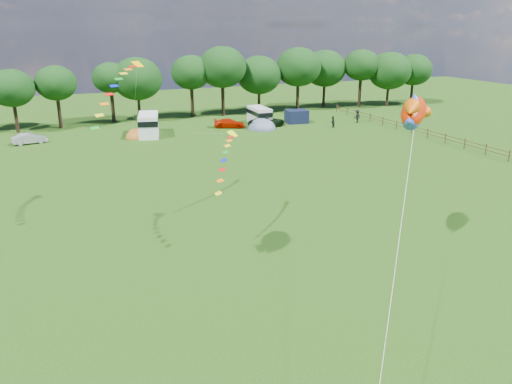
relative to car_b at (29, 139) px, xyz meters
name	(u,v)px	position (x,y,z in m)	size (l,w,h in m)	color
ground_plane	(323,324)	(12.88, -45.56, -0.62)	(180.00, 180.00, 0.00)	black
tree_line	(163,75)	(18.19, 9.43, 5.73)	(102.98, 10.98, 10.27)	black
fence	(404,126)	(44.88, -11.06, 0.08)	(0.12, 33.12, 1.20)	#472D19
car_b	(29,139)	(0.00, 0.00, 0.00)	(1.32, 3.52, 1.24)	#989BA1
car_c	(229,123)	(24.78, 0.06, -0.02)	(1.67, 3.98, 1.19)	#AD1600
car_d	(267,122)	(29.59, -1.59, 0.13)	(2.49, 5.50, 1.50)	black
campervan_c	(149,124)	(13.77, -0.85, 0.85)	(3.54, 5.97, 2.74)	white
campervan_d	(259,115)	(29.43, 0.66, 0.66)	(2.27, 4.94, 2.38)	silver
tent_orange	(138,137)	(12.23, -1.46, -0.60)	(2.91, 3.19, 2.28)	orange
tent_greyblue	(262,129)	(28.44, -2.50, -0.60)	(3.78, 4.14, 2.82)	slate
awning_navy	(297,116)	(34.72, -0.32, 0.28)	(2.89, 2.35, 1.81)	black
fish_kite	(413,112)	(21.05, -40.66, 7.95)	(3.62, 3.53, 2.14)	red
streamer_kite_b	(120,83)	(7.06, -27.93, 8.84)	(4.40, 4.72, 3.84)	#FCBB03
streamer_kite_c	(227,152)	(12.55, -33.58, 4.88)	(3.19, 4.94, 2.80)	#F2FD0B
walker_a	(332,122)	(37.59, -5.30, 0.15)	(0.75, 0.46, 1.55)	black
walker_b	(357,116)	(42.69, -3.53, 0.30)	(1.19, 0.55, 1.84)	black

